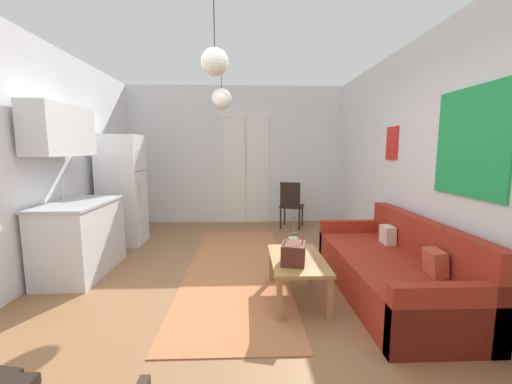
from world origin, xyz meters
name	(u,v)px	position (x,y,z in m)	size (l,w,h in m)	color
ground_plane	(228,298)	(0.00, 0.00, -0.05)	(4.95, 7.36, 0.10)	#8E603D
wall_back	(236,156)	(0.01, 3.43, 1.39)	(4.55, 0.13, 2.79)	silver
wall_right	(444,161)	(2.22, 0.00, 1.40)	(0.12, 6.96, 2.79)	silver
area_rug	(237,268)	(0.07, 0.71, 0.01)	(1.23, 3.53, 0.01)	#B26B42
couch	(394,271)	(1.74, -0.07, 0.26)	(0.90, 2.15, 0.80)	maroon
coffee_table	(297,263)	(0.71, -0.11, 0.37)	(0.53, 0.94, 0.42)	#A87542
bamboo_vase	(293,245)	(0.69, 0.03, 0.51)	(0.11, 0.11, 0.39)	#47704C
handbag	(294,253)	(0.65, -0.26, 0.53)	(0.28, 0.33, 0.31)	#512319
refrigerator	(122,190)	(-1.78, 1.90, 0.87)	(0.64, 0.59, 1.74)	white
kitchen_counter	(77,213)	(-1.86, 0.64, 0.75)	(0.64, 1.19, 2.03)	silver
accent_chair	(291,203)	(1.07, 2.78, 0.50)	(0.53, 0.52, 0.91)	black
pendant_lamp_near	(215,62)	(-0.07, -0.40, 2.25)	(0.23, 0.23, 0.66)	black
pendant_lamp_far	(222,99)	(-0.15, 1.52, 2.24)	(0.29, 0.29, 0.70)	black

